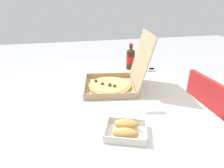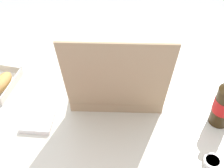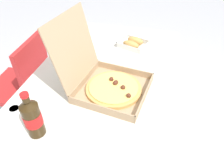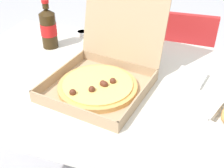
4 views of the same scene
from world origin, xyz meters
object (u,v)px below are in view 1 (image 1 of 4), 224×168
paper_menu (197,132)px  napkin_pile (152,107)px  cola_bottle (131,58)px  dipping_sauce_cup (152,69)px  bread_side_box (126,130)px  pizza_box_open (115,81)px  chair (213,121)px

paper_menu → napkin_pile: (-0.24, -0.12, 0.01)m
cola_bottle → dipping_sauce_cup: bearing=62.7°
napkin_pile → dipping_sauce_cup: same height
bread_side_box → cola_bottle: size_ratio=1.02×
pizza_box_open → cola_bottle: 0.41m
chair → pizza_box_open: 0.78m
chair → pizza_box_open: bearing=-106.0°
paper_menu → bread_side_box: bearing=-93.3°
cola_bottle → chair: bearing=41.3°
chair → dipping_sauce_cup: 0.61m
cola_bottle → napkin_pile: cola_bottle is taller
chair → dipping_sauce_cup: bearing=-145.7°
paper_menu → napkin_pile: size_ratio=1.91×
pizza_box_open → paper_menu: (0.55, 0.27, -0.05)m
chair → paper_menu: (0.35, -0.42, 0.25)m
paper_menu → dipping_sauce_cup: size_ratio=3.75×
bread_side_box → cola_bottle: cola_bottle is taller
cola_bottle → napkin_pile: (0.65, -0.07, -0.08)m
cola_bottle → paper_menu: size_ratio=1.07×
chair → cola_bottle: size_ratio=3.71×
chair → paper_menu: bearing=-50.5°
chair → napkin_pile: size_ratio=7.55×
bread_side_box → dipping_sauce_cup: (-0.75, 0.44, -0.01)m
chair → napkin_pile: chair is taller
cola_bottle → paper_menu: cola_bottle is taller
paper_menu → napkin_pile: 0.27m
napkin_pile → dipping_sauce_cup: bearing=157.4°
chair → pizza_box_open: size_ratio=1.75×
chair → dipping_sauce_cup: (-0.46, -0.31, 0.26)m
pizza_box_open → napkin_pile: (0.31, 0.15, -0.04)m
pizza_box_open → napkin_pile: pizza_box_open is taller
bread_side_box → dipping_sauce_cup: 0.87m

